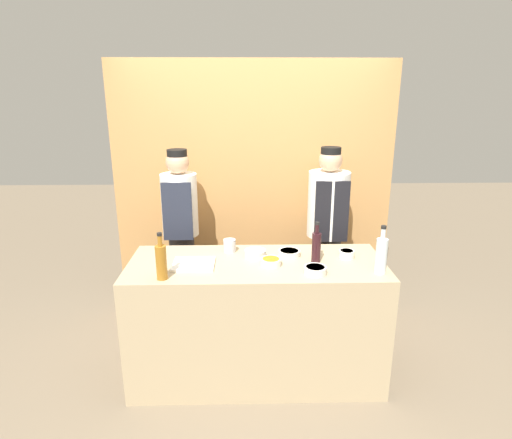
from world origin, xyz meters
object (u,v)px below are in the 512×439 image
sauce_bowl_yellow (289,253)px  chef_left (181,233)px  cup_steel (230,246)px  chef_right (327,233)px  bottle_amber (161,261)px  bottle_clear (381,255)px  sauce_bowl_white (255,253)px  sauce_bowl_brown (315,270)px  sauce_bowl_orange (271,262)px  bottle_wine (316,247)px  cutting_board (194,264)px  sauce_bowl_red (347,254)px

sauce_bowl_yellow → chef_left: size_ratio=0.10×
cup_steel → chef_right: size_ratio=0.06×
bottle_amber → bottle_clear: bottle_clear is taller
sauce_bowl_white → sauce_bowl_brown: sauce_bowl_white is taller
sauce_bowl_orange → bottle_clear: (0.74, -0.15, 0.10)m
bottle_wine → cup_steel: (-0.63, 0.22, -0.07)m
sauce_bowl_brown → cutting_board: (-0.84, 0.16, -0.02)m
sauce_bowl_white → chef_left: bearing=134.4°
sauce_bowl_orange → cup_steel: 0.41m
sauce_bowl_yellow → bottle_clear: bearing=-29.3°
sauce_bowl_yellow → sauce_bowl_brown: bearing=-66.9°
chef_left → bottle_clear: bearing=-32.7°
sauce_bowl_orange → bottle_amber: bottle_amber is taller
sauce_bowl_red → sauce_bowl_brown: (-0.28, -0.28, -0.00)m
sauce_bowl_brown → bottle_wine: (0.04, 0.21, 0.09)m
bottle_wine → bottle_clear: size_ratio=0.89×
bottle_amber → chef_right: chef_right is taller
sauce_bowl_brown → bottle_clear: bearing=0.7°
bottle_wine → sauce_bowl_yellow: bearing=145.6°
bottle_amber → bottle_wine: (1.06, 0.27, -0.01)m
sauce_bowl_yellow → chef_right: size_ratio=0.10×
bottle_wine → bottle_clear: bearing=-26.8°
sauce_bowl_red → cup_steel: 0.89m
sauce_bowl_yellow → chef_left: chef_left is taller
sauce_bowl_white → bottle_wine: 0.46m
sauce_bowl_brown → chef_left: bearing=137.4°
cutting_board → chef_left: size_ratio=0.18×
bottle_wine → bottle_clear: bottle_clear is taller
bottle_amber → sauce_bowl_red: bearing=14.4°
sauce_bowl_yellow → cutting_board: bearing=-166.2°
sauce_bowl_yellow → chef_left: 1.10m
cutting_board → bottle_amber: bottle_amber is taller
bottle_clear → sauce_bowl_yellow: bearing=150.7°
sauce_bowl_yellow → chef_right: (0.40, 0.63, -0.06)m
sauce_bowl_red → cup_steel: (-0.87, 0.15, 0.02)m
sauce_bowl_white → cutting_board: 0.46m
chef_left → chef_right: (1.31, -0.00, -0.01)m
cutting_board → bottle_clear: bottle_clear is taller
sauce_bowl_yellow → sauce_bowl_orange: size_ratio=1.13×
sauce_bowl_brown → sauce_bowl_white: bearing=142.8°
sauce_bowl_white → sauce_bowl_orange: 0.19m
sauce_bowl_red → bottle_wine: (-0.24, -0.07, 0.09)m
sauce_bowl_orange → chef_right: 0.98m
cutting_board → cup_steel: 0.36m
sauce_bowl_orange → chef_right: chef_right is taller
sauce_bowl_white → bottle_amber: (-0.62, -0.36, 0.09)m
bottle_clear → chef_right: size_ratio=0.20×
bottle_amber → cup_steel: 0.65m
sauce_bowl_yellow → cup_steel: 0.46m
cup_steel → bottle_clear: bearing=-22.1°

